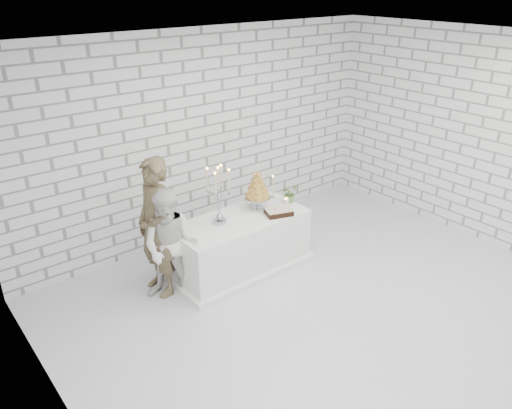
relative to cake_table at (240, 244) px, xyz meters
name	(u,v)px	position (x,y,z in m)	size (l,w,h in m)	color
ground	(326,304)	(0.31, -1.30, -0.38)	(6.00, 5.00, 0.01)	silver
ceiling	(345,45)	(0.31, -1.30, 2.62)	(6.00, 5.00, 0.01)	white
wall_back	(206,136)	(0.31, 1.20, 1.12)	(6.00, 0.01, 3.00)	white
wall_left	(54,291)	(-2.69, -1.30, 1.12)	(0.01, 5.00, 3.00)	white
wall_right	(480,138)	(3.31, -1.30, 1.12)	(0.01, 5.00, 3.00)	white
cake_table	(240,244)	(0.00, 0.00, 0.00)	(1.80, 0.80, 0.75)	white
groom	(157,228)	(-1.08, 0.22, 0.50)	(0.64, 0.42, 1.75)	#3E311F
bride	(171,246)	(-1.03, -0.02, 0.34)	(0.69, 0.54, 1.42)	silver
candelabra	(219,195)	(-0.28, 0.06, 0.76)	(0.31, 0.31, 0.77)	#9F9FA9
croquembouche	(257,190)	(0.37, 0.10, 0.65)	(0.35, 0.35, 0.54)	#AE7729
chocolate_cake	(279,212)	(0.47, -0.22, 0.42)	(0.34, 0.24, 0.08)	black
pillar_candle	(286,203)	(0.70, -0.11, 0.44)	(0.08, 0.08, 0.12)	white
extra_taper	(273,188)	(0.75, 0.23, 0.54)	(0.06, 0.06, 0.32)	beige
flowers	(290,193)	(0.85, -0.01, 0.50)	(0.23, 0.20, 0.26)	#4E7E39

